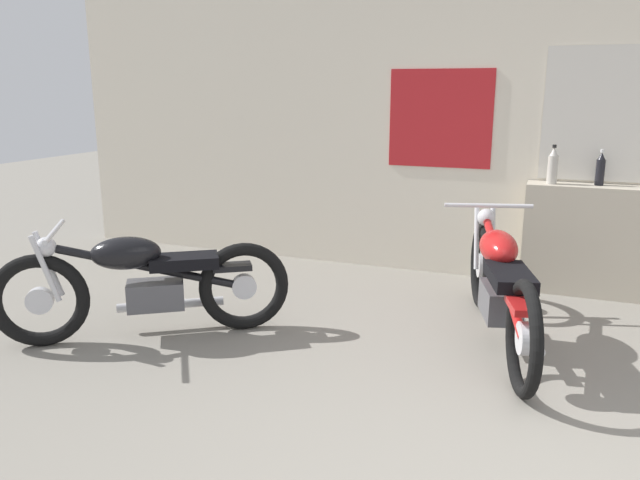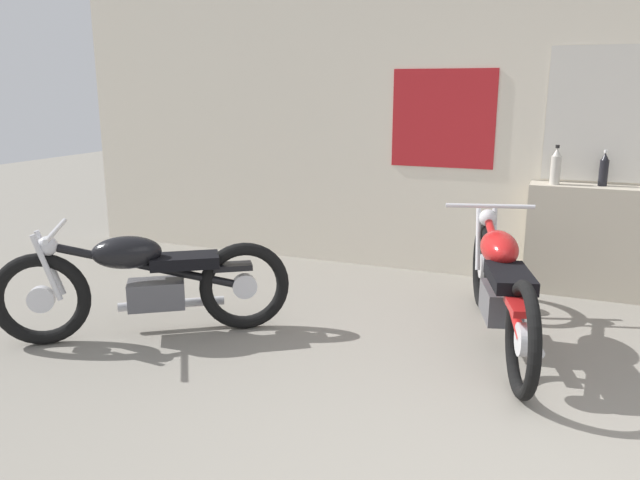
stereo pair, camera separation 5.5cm
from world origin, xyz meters
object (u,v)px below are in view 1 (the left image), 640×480
bottle_leftmost (553,167)px  motorcycle_red (500,283)px  bottle_left_center (600,169)px  motorcycle_black (145,282)px

bottle_leftmost → motorcycle_red: size_ratio=0.16×
bottle_left_center → motorcycle_red: bottle_left_center is taller
motorcycle_black → bottle_left_center: bearing=36.9°
bottle_leftmost → motorcycle_red: bearing=-100.5°
bottle_leftmost → motorcycle_red: bottle_leftmost is taller
motorcycle_red → bottle_leftmost: bearing=79.5°
bottle_left_center → motorcycle_black: bearing=-143.1°
bottle_left_center → motorcycle_black: 3.63m
bottle_left_center → motorcycle_black: (-2.86, -2.14, -0.64)m
motorcycle_black → motorcycle_red: motorcycle_red is taller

